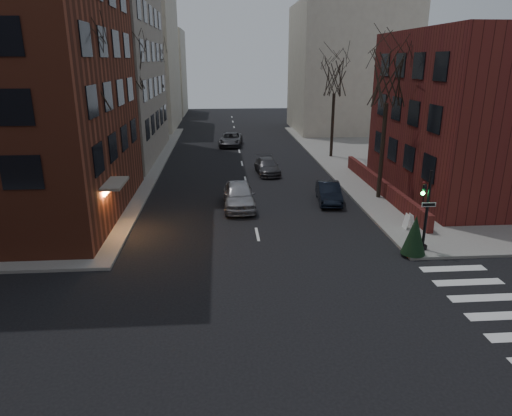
{
  "coord_description": "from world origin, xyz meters",
  "views": [
    {
      "loc": [
        -1.85,
        -11.23,
        9.1
      ],
      "look_at": [
        -0.18,
        10.52,
        2.0
      ],
      "focal_mm": 32.0,
      "sensor_mm": 36.0,
      "label": 1
    }
  ],
  "objects_px": {
    "streetlamp_near": "(132,131)",
    "streetlamp_far": "(164,105)",
    "parked_sedan": "(329,193)",
    "sandwich_board": "(409,221)",
    "car_lane_far": "(231,139)",
    "tree_left_c": "(154,70)",
    "car_lane_gray": "(267,166)",
    "tree_left_a": "(85,73)",
    "traffic_signal": "(425,216)",
    "tree_left_b": "(128,62)",
    "tree_right_a": "(388,78)",
    "evergreen_shrub": "(415,235)",
    "tree_right_b": "(335,77)",
    "car_lane_silver": "(239,195)"
  },
  "relations": [
    {
      "from": "parked_sedan",
      "to": "sandwich_board",
      "type": "distance_m",
      "value": 6.51
    },
    {
      "from": "traffic_signal",
      "to": "tree_left_a",
      "type": "relative_size",
      "value": 0.39
    },
    {
      "from": "tree_right_b",
      "to": "sandwich_board",
      "type": "relative_size",
      "value": 10.79
    },
    {
      "from": "parked_sedan",
      "to": "sandwich_board",
      "type": "height_order",
      "value": "parked_sedan"
    },
    {
      "from": "car_lane_far",
      "to": "sandwich_board",
      "type": "height_order",
      "value": "car_lane_far"
    },
    {
      "from": "streetlamp_far",
      "to": "evergreen_shrub",
      "type": "distance_m",
      "value": 37.04
    },
    {
      "from": "tree_right_b",
      "to": "streetlamp_near",
      "type": "relative_size",
      "value": 1.46
    },
    {
      "from": "car_lane_gray",
      "to": "streetlamp_near",
      "type": "bearing_deg",
      "value": -162.81
    },
    {
      "from": "tree_left_a",
      "to": "sandwich_board",
      "type": "xyz_separation_m",
      "value": [
        17.25,
        -2.12,
        -7.9
      ]
    },
    {
      "from": "car_lane_gray",
      "to": "tree_left_b",
      "type": "bearing_deg",
      "value": 175.57
    },
    {
      "from": "tree_left_b",
      "to": "streetlamp_near",
      "type": "bearing_deg",
      "value": -81.47
    },
    {
      "from": "tree_right_a",
      "to": "evergreen_shrub",
      "type": "distance_m",
      "value": 11.84
    },
    {
      "from": "traffic_signal",
      "to": "tree_left_c",
      "type": "height_order",
      "value": "tree_left_c"
    },
    {
      "from": "streetlamp_near",
      "to": "streetlamp_far",
      "type": "distance_m",
      "value": 20.0
    },
    {
      "from": "tree_left_a",
      "to": "tree_left_c",
      "type": "relative_size",
      "value": 1.06
    },
    {
      "from": "tree_left_b",
      "to": "tree_left_a",
      "type": "bearing_deg",
      "value": -90.0
    },
    {
      "from": "parked_sedan",
      "to": "traffic_signal",
      "type": "bearing_deg",
      "value": -66.32
    },
    {
      "from": "streetlamp_far",
      "to": "sandwich_board",
      "type": "bearing_deg",
      "value": -61.07
    },
    {
      "from": "tree_right_b",
      "to": "streetlamp_far",
      "type": "height_order",
      "value": "tree_right_b"
    },
    {
      "from": "traffic_signal",
      "to": "car_lane_silver",
      "type": "relative_size",
      "value": 0.82
    },
    {
      "from": "car_lane_gray",
      "to": "tree_left_a",
      "type": "bearing_deg",
      "value": -135.79
    },
    {
      "from": "tree_left_b",
      "to": "tree_left_c",
      "type": "xyz_separation_m",
      "value": [
        0.0,
        14.0,
        -0.88
      ]
    },
    {
      "from": "sandwich_board",
      "to": "tree_right_a",
      "type": "bearing_deg",
      "value": 82.73
    },
    {
      "from": "car_lane_gray",
      "to": "car_lane_silver",
      "type": "bearing_deg",
      "value": -110.49
    },
    {
      "from": "tree_right_a",
      "to": "streetlamp_near",
      "type": "relative_size",
      "value": 1.55
    },
    {
      "from": "streetlamp_near",
      "to": "sandwich_board",
      "type": "bearing_deg",
      "value": -31.3
    },
    {
      "from": "traffic_signal",
      "to": "car_lane_gray",
      "type": "height_order",
      "value": "traffic_signal"
    },
    {
      "from": "tree_left_a",
      "to": "streetlamp_far",
      "type": "distance_m",
      "value": 28.32
    },
    {
      "from": "traffic_signal",
      "to": "car_lane_silver",
      "type": "distance_m",
      "value": 11.8
    },
    {
      "from": "tree_left_c",
      "to": "tree_right_b",
      "type": "height_order",
      "value": "tree_left_c"
    },
    {
      "from": "tree_left_a",
      "to": "evergreen_shrub",
      "type": "distance_m",
      "value": 18.53
    },
    {
      "from": "streetlamp_near",
      "to": "car_lane_silver",
      "type": "distance_m",
      "value": 9.63
    },
    {
      "from": "tree_left_b",
      "to": "parked_sedan",
      "type": "height_order",
      "value": "tree_left_b"
    },
    {
      "from": "tree_left_c",
      "to": "parked_sedan",
      "type": "xyz_separation_m",
      "value": [
        14.02,
        -22.47,
        -7.36
      ]
    },
    {
      "from": "car_lane_far",
      "to": "tree_left_c",
      "type": "bearing_deg",
      "value": -179.7
    },
    {
      "from": "tree_right_b",
      "to": "streetlamp_far",
      "type": "distance_m",
      "value": 20.01
    },
    {
      "from": "tree_left_c",
      "to": "tree_right_b",
      "type": "xyz_separation_m",
      "value": [
        17.6,
        -8.0,
        -0.44
      ]
    },
    {
      "from": "traffic_signal",
      "to": "sandwich_board",
      "type": "distance_m",
      "value": 3.22
    },
    {
      "from": "streetlamp_near",
      "to": "tree_left_a",
      "type": "bearing_deg",
      "value": -94.29
    },
    {
      "from": "tree_left_c",
      "to": "evergreen_shrub",
      "type": "bearing_deg",
      "value": -62.93
    },
    {
      "from": "parked_sedan",
      "to": "car_lane_gray",
      "type": "xyz_separation_m",
      "value": [
        -3.3,
        8.32,
        -0.04
      ]
    },
    {
      "from": "tree_left_c",
      "to": "tree_right_a",
      "type": "xyz_separation_m",
      "value": [
        17.6,
        -22.0,
        0.0
      ]
    },
    {
      "from": "traffic_signal",
      "to": "tree_left_c",
      "type": "relative_size",
      "value": 0.41
    },
    {
      "from": "tree_right_a",
      "to": "car_lane_gray",
      "type": "bearing_deg",
      "value": 131.2
    },
    {
      "from": "streetlamp_near",
      "to": "traffic_signal",
      "type": "bearing_deg",
      "value": -38.87
    },
    {
      "from": "traffic_signal",
      "to": "evergreen_shrub",
      "type": "height_order",
      "value": "traffic_signal"
    },
    {
      "from": "tree_left_b",
      "to": "tree_right_b",
      "type": "relative_size",
      "value": 1.18
    },
    {
      "from": "tree_left_a",
      "to": "car_lane_silver",
      "type": "relative_size",
      "value": 2.09
    },
    {
      "from": "tree_left_c",
      "to": "parked_sedan",
      "type": "height_order",
      "value": "tree_left_c"
    },
    {
      "from": "parked_sedan",
      "to": "car_lane_gray",
      "type": "height_order",
      "value": "parked_sedan"
    }
  ]
}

